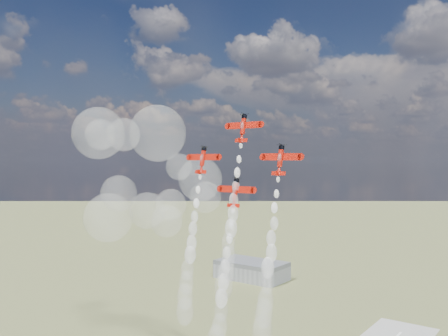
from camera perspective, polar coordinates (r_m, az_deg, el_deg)
hangar at (r=355.80m, az=3.34°, el=-12.14°), size 50.00×28.00×13.00m
plane_lead at (r=152.00m, az=2.30°, el=4.87°), size 13.01×4.56×9.19m
plane_left at (r=158.79m, az=-2.59°, el=1.03°), size 13.01×4.56×9.19m
plane_right at (r=141.95m, az=6.78°, el=1.03°), size 13.01×4.56×9.19m
plane_slot at (r=148.45m, az=1.36°, el=-2.91°), size 13.01×4.56×9.19m
smoke_trail_lead at (r=148.00m, az=0.45°, el=-10.49°), size 5.46×11.98×46.22m
smoke_trail_left at (r=157.32m, az=-4.45°, el=-13.46°), size 5.29×11.52×45.84m
smoke_trail_right at (r=140.28m, az=5.04°, el=-15.19°), size 5.49×11.63×45.46m
smoke_trail_slot at (r=149.68m, az=-0.61°, el=-18.27°), size 6.21×12.82×45.56m
drifted_smoke_cloud at (r=194.60m, az=-10.61°, el=-0.53°), size 66.31×37.01×57.10m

